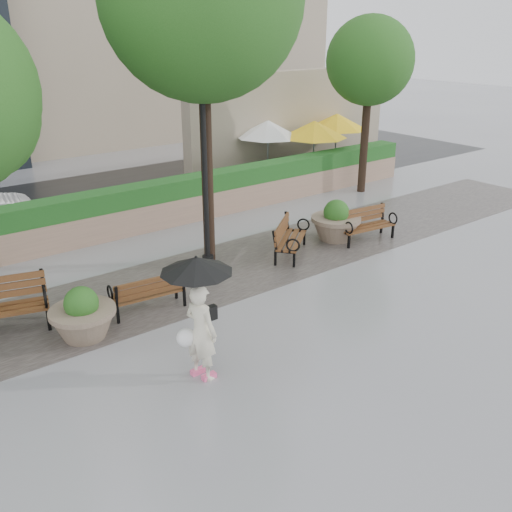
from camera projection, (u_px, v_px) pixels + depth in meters
ground at (259, 334)px, 11.21m from camera, size 100.00×100.00×0.00m
cobble_strip at (181, 283)px, 13.41m from camera, size 28.00×3.20×0.01m
hedge_wall at (107, 215)px, 16.10m from camera, size 24.00×0.80×1.35m
cafe_wall at (292, 122)px, 23.18m from camera, size 10.00×0.60×4.00m
cafe_hedge at (319, 171)px, 21.86m from camera, size 8.00×0.50×0.90m
asphalt_street at (60, 205)px, 19.28m from camera, size 40.00×7.00×0.00m
bench_2 at (148, 300)px, 12.02m from camera, size 1.61×0.78×0.83m
bench_3 at (290, 245)px, 14.97m from camera, size 1.75×1.59×0.92m
bench_4 at (366, 232)px, 15.97m from camera, size 1.75×0.87×0.90m
planter_left at (83, 318)px, 10.93m from camera, size 1.27×1.27×1.06m
planter_right at (336, 224)px, 15.97m from camera, size 1.39×1.39×1.17m
lamppost at (206, 192)px, 13.60m from camera, size 0.28×0.28×4.36m
tree_1 at (206, 5)px, 12.46m from camera, size 4.50×4.50×8.46m
tree_2 at (371, 64)px, 19.34m from camera, size 3.12×2.97×6.01m
patio_umb_white at (268, 129)px, 21.56m from camera, size 2.50×2.50×2.30m
patio_umb_yellow_a at (314, 130)px, 21.45m from camera, size 2.50×2.50×2.30m
patio_umb_yellow_b at (337, 122)px, 23.20m from camera, size 2.50×2.50×2.30m
pedestrian at (199, 306)px, 9.38m from camera, size 1.20×1.20×2.20m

